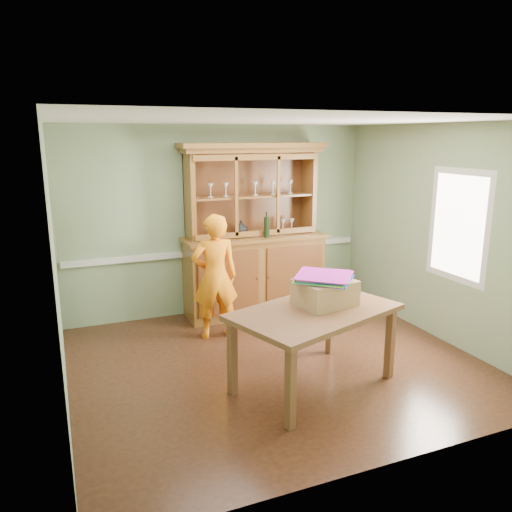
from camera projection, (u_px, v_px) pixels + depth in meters
name	position (u px, v px, depth m)	size (l,w,h in m)	color
floor	(276.00, 363.00, 5.74)	(4.50, 4.50, 0.00)	#4A2818
ceiling	(279.00, 120.00, 5.11)	(4.50, 4.50, 0.00)	white
wall_back	(220.00, 220.00, 7.22)	(4.50, 4.50, 0.00)	gray
wall_left	(56.00, 269.00, 4.60)	(4.00, 4.00, 0.00)	gray
wall_right	(440.00, 234.00, 6.25)	(4.00, 4.00, 0.00)	gray
wall_front	(392.00, 305.00, 3.62)	(4.50, 4.50, 0.00)	gray
chair_rail	(221.00, 251.00, 7.31)	(4.41, 0.05, 0.08)	silver
framed_map	(55.00, 241.00, 4.83)	(0.03, 0.60, 0.46)	#352515
window_panel	(458.00, 226.00, 5.94)	(0.03, 0.96, 1.36)	silver
china_hutch	(253.00, 255.00, 7.24)	(2.08, 0.69, 2.45)	brown
dining_table	(315.00, 319.00, 5.06)	(1.90, 1.48, 0.84)	brown
cardboard_box	(325.00, 293.00, 5.15)	(0.57, 0.45, 0.26)	tan
kite_stack	(325.00, 277.00, 5.12)	(0.73, 0.73, 0.06)	#2426ED
person	(215.00, 277.00, 6.31)	(0.59, 0.39, 1.61)	orange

